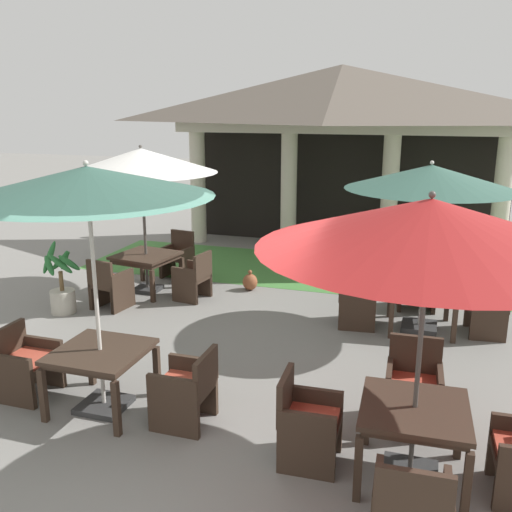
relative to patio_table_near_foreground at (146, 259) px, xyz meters
The scene contains 24 objects.
ground_plane 5.53m from the patio_table_near_foreground, 58.56° to the right, with size 60.00×60.00×0.00m, color gray.
background_pavilion 5.69m from the patio_table_near_foreground, 55.13° to the left, with size 8.29×3.01×4.27m.
lawn_strip 3.71m from the patio_table_near_foreground, 38.26° to the left, with size 10.09×2.75×0.01m, color #47843D.
patio_table_near_foreground is the anchor object (origin of this frame).
patio_umbrella_near_foreground 1.81m from the patio_table_near_foreground, 45.00° to the right, with size 2.74×2.74×2.72m.
patio_chair_near_foreground_south 1.06m from the patio_table_near_foreground, 98.49° to the right, with size 0.62×0.65×0.90m.
patio_chair_near_foreground_east 1.06m from the patio_table_near_foreground, ahead, with size 0.59×0.63×0.88m.
patio_chair_near_foreground_north 1.06m from the patio_table_near_foreground, 81.51° to the left, with size 0.62×0.59×0.93m.
patio_table_mid_left 4.98m from the patio_table_near_foreground, ahead, with size 1.07×1.07×0.71m.
patio_umbrella_mid_left 5.28m from the patio_table_near_foreground, ahead, with size 2.51×2.51×2.62m.
patio_chair_mid_left_west 4.01m from the patio_table_near_foreground, ahead, with size 0.64×0.69×0.85m.
patio_chair_mid_left_north 4.90m from the patio_table_near_foreground, ahead, with size 0.68×0.62×0.86m.
patio_chair_mid_left_east 5.97m from the patio_table_near_foreground, ahead, with size 0.60×0.68×0.82m.
patio_table_mid_right 4.28m from the patio_table_near_foreground, 68.42° to the right, with size 0.99×0.99×0.73m.
patio_umbrella_mid_right 4.72m from the patio_table_near_foreground, 68.42° to the right, with size 2.68×2.68×2.85m.
patio_chair_mid_right_east 4.78m from the patio_table_near_foreground, 56.53° to the right, with size 0.59×0.58×0.86m.
patio_chair_mid_right_west 4.02m from the patio_table_near_foreground, 82.62° to the right, with size 0.59×0.62×0.85m.
patio_table_far_back 6.57m from the patio_table_near_foreground, 40.00° to the right, with size 1.01×1.01×0.75m.
patio_umbrella_far_back 6.81m from the patio_table_near_foreground, 40.00° to the right, with size 2.94×2.94×2.72m.
patio_chair_far_back_north 5.95m from the patio_table_near_foreground, 32.89° to the right, with size 0.61×0.58×0.95m.
patio_chair_far_back_west 5.87m from the patio_table_near_foreground, 46.51° to the right, with size 0.59×0.57×0.91m.
patio_chair_far_back_south 7.27m from the patio_table_near_foreground, 45.79° to the right, with size 0.61×0.58×0.91m.
potted_palm_left_edge 1.69m from the patio_table_near_foreground, 118.38° to the right, with size 0.60×0.57×1.22m.
terracotta_urn 1.99m from the patio_table_near_foreground, 19.45° to the left, with size 0.28×0.28×0.39m.
Camera 1 is at (2.19, -4.38, 3.41)m, focal length 39.71 mm.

